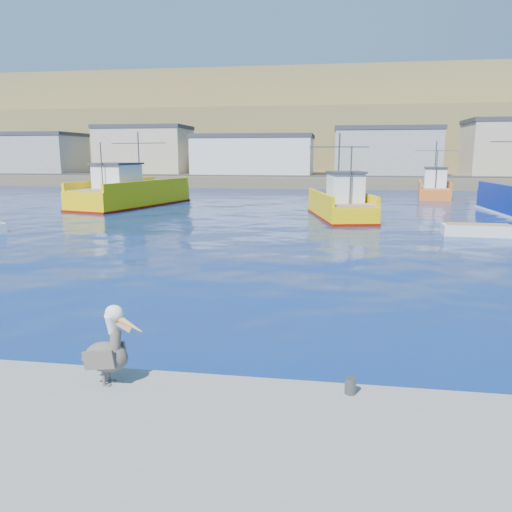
{
  "coord_description": "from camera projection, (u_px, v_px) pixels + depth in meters",
  "views": [
    {
      "loc": [
        2.62,
        -11.74,
        4.67
      ],
      "look_at": [
        0.18,
        3.82,
        1.45
      ],
      "focal_mm": 35.0,
      "sensor_mm": 36.0,
      "label": 1
    }
  ],
  "objects": [
    {
      "name": "skiff_mid",
      "position": [
        477.0,
        231.0,
        29.12
      ],
      "size": [
        3.91,
        1.49,
        0.84
      ],
      "color": "silver",
      "rests_on": "ground"
    },
    {
      "name": "boat_orange",
      "position": [
        434.0,
        188.0,
        54.39
      ],
      "size": [
        4.42,
        8.7,
        6.09
      ],
      "color": "orange",
      "rests_on": "ground"
    },
    {
      "name": "ground",
      "position": [
        226.0,
        341.0,
        12.69
      ],
      "size": [
        260.0,
        260.0,
        0.0
      ],
      "primitive_type": "plane",
      "color": "#07155D",
      "rests_on": "ground"
    },
    {
      "name": "pelican",
      "position": [
        108.0,
        350.0,
        9.11
      ],
      "size": [
        1.24,
        0.54,
        1.52
      ],
      "color": "#595451",
      "rests_on": "dock"
    },
    {
      "name": "far_shore",
      "position": [
        325.0,
        136.0,
        116.6
      ],
      "size": [
        200.0,
        81.0,
        24.0
      ],
      "color": "brown",
      "rests_on": "ground"
    },
    {
      "name": "dock_bollards",
      "position": [
        218.0,
        377.0,
        9.18
      ],
      "size": [
        36.2,
        0.2,
        0.3
      ],
      "color": "#4C4C4C",
      "rests_on": "dock"
    },
    {
      "name": "trawler_yellow_b",
      "position": [
        341.0,
        205.0,
        36.98
      ],
      "size": [
        5.28,
        10.03,
        6.29
      ],
      "color": "yellow",
      "rests_on": "ground"
    },
    {
      "name": "trawler_yellow_a",
      "position": [
        130.0,
        194.0,
        45.48
      ],
      "size": [
        7.58,
        13.87,
        6.76
      ],
      "color": "yellow",
      "rests_on": "ground"
    }
  ]
}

